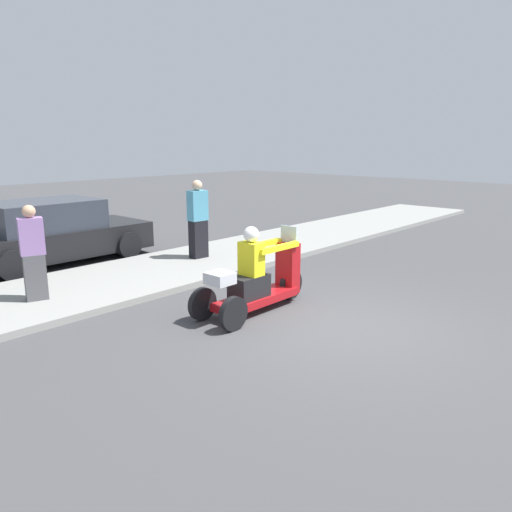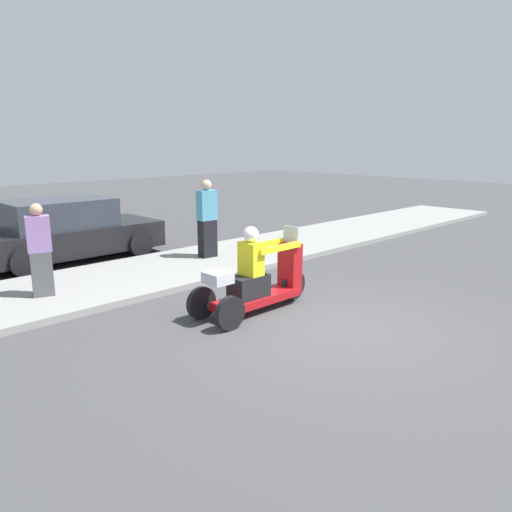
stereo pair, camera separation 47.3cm
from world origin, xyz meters
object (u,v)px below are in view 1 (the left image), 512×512
(motorcycle_trike, at_px, (257,281))
(parked_car_lot_far, at_px, (52,233))
(spectator_by_tree, at_px, (198,221))
(spectator_mid_group, at_px, (33,255))

(motorcycle_trike, relative_size, parked_car_lot_far, 0.55)
(parked_car_lot_far, bearing_deg, spectator_by_tree, -48.07)
(spectator_mid_group, height_order, spectator_by_tree, spectator_by_tree)
(spectator_by_tree, relative_size, parked_car_lot_far, 0.42)
(motorcycle_trike, distance_m, spectator_by_tree, 3.75)
(motorcycle_trike, bearing_deg, parked_car_lot_far, 96.44)
(spectator_mid_group, bearing_deg, spectator_by_tree, 4.94)
(motorcycle_trike, xyz_separation_m, parked_car_lot_far, (-0.67, 5.91, 0.18))
(spectator_by_tree, bearing_deg, parked_car_lot_far, 131.93)
(motorcycle_trike, distance_m, spectator_mid_group, 3.85)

